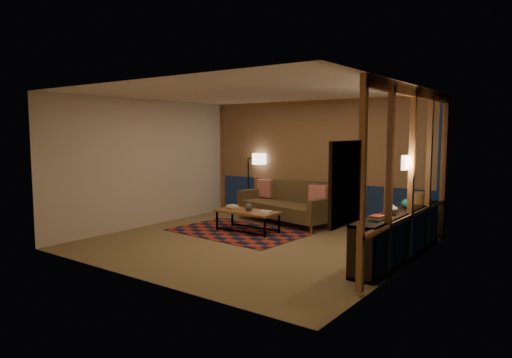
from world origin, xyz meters
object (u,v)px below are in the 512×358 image
Objects in this scene: sofa at (285,203)px; floor_lamp at (248,184)px; coffee_table at (248,221)px; bookshelf at (399,235)px.

sofa is 1.40m from floor_lamp.
floor_lamp reaches higher than coffee_table.
coffee_table is at bearing -86.86° from sofa.
floor_lamp reaches higher than sofa.
sofa is 1.46× the size of floor_lamp.
floor_lamp is at bearing 174.71° from sofa.
bookshelf is (2.96, -1.26, -0.07)m from sofa.
floor_lamp is 4.60m from bookshelf.
coffee_table is 0.43× the size of bookshelf.
floor_lamp is 0.50× the size of bookshelf.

